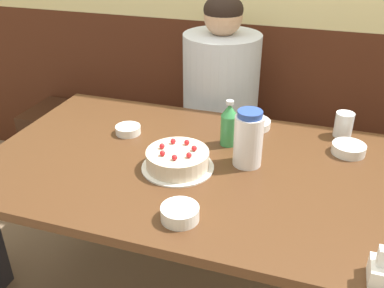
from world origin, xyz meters
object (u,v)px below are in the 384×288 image
Objects in this scene: bowl_rice_small at (128,130)px; glass_water_tall at (344,125)px; bench_seat at (235,170)px; birthday_cake at (178,160)px; bowl_side_dish at (180,213)px; bowl_sauce_shallow at (349,149)px; person_teal_shirt at (220,114)px; bowl_soup_white at (254,124)px; soju_bottle at (229,124)px; water_pitcher at (248,139)px.

bowl_rice_small is 0.89m from glass_water_tall.
birthday_cake reaches higher than bench_seat.
bowl_side_dish is at bearing -86.50° from bench_seat.
bowl_rice_small is 0.88m from bowl_sauce_shallow.
bowl_sauce_shallow is 0.10× the size of person_teal_shirt.
bowl_soup_white is (0.16, -0.46, 0.54)m from bench_seat.
glass_water_tall is (0.36, 0.03, 0.04)m from bowl_soup_white.
bowl_soup_white is at bearing 70.03° from soju_bottle.
bench_seat is 0.96m from bowl_sauce_shallow.
bench_seat is 0.93m from bowl_rice_small.
bowl_sauce_shallow is (0.59, 0.30, -0.01)m from birthday_cake.
bowl_rice_small is at bearing -115.40° from bench_seat.
bowl_sauce_shallow is at bearing -80.03° from glass_water_tall.
glass_water_tall is at bearing 16.74° from bowl_rice_small.
soju_bottle is at bearing -171.07° from bowl_sauce_shallow.
bowl_sauce_shallow is at bearing 7.23° from bowl_rice_small.
bench_seat is 21.56× the size of bowl_sauce_shallow.
water_pitcher is at bearing 71.82° from bowl_side_dish.
soju_bottle is 0.48m from glass_water_tall.
person_teal_shirt reaches higher than bowl_rice_small.
bowl_rice_small is 1.02× the size of glass_water_tall.
person_teal_shirt is (-0.28, 0.67, -0.23)m from water_pitcher.
person_teal_shirt is (0.25, 0.58, -0.15)m from bowl_rice_small.
person_teal_shirt is (-0.04, 0.78, -0.17)m from birthday_cake.
bowl_rice_small is (-0.42, -0.04, -0.07)m from soju_bottle.
birthday_cake is (-0.04, -0.88, 0.56)m from bench_seat.
water_pitcher is 2.02× the size of bowl_rice_small.
soju_bottle reaches higher than bowl_side_dish.
person_teal_shirt reaches higher than bench_seat.
bench_seat is 1.28m from bowl_side_dish.
soju_bottle is at bearing 17.79° from person_teal_shirt.
person_teal_shirt is (-0.63, 0.47, -0.15)m from bowl_sauce_shallow.
bowl_side_dish is at bearing -49.73° from bowl_rice_small.
birthday_cake reaches higher than bowl_rice_small.
birthday_cake reaches higher than bowl_sauce_shallow.
birthday_cake is 0.21× the size of person_teal_shirt.
bowl_soup_white is at bearing -174.83° from glass_water_tall.
bowl_rice_small is (-0.33, -0.69, 0.54)m from bench_seat.
bowl_rice_small is (-0.49, -0.22, 0.00)m from bowl_soup_white.
birthday_cake reaches higher than bowl_soup_white.
bowl_sauce_shallow is (0.39, -0.11, 0.00)m from bowl_soup_white.
birthday_cake is 2.51× the size of bowl_rice_small.
bowl_side_dish reaches higher than bowl_soup_white.
bowl_soup_white is at bearing 33.81° from person_teal_shirt.
bowl_side_dish is 0.93× the size of bowl_sauce_shallow.
bowl_soup_white is (0.20, 0.42, -0.02)m from birthday_cake.
soju_bottle is (-0.10, 0.13, -0.02)m from water_pitcher.
water_pitcher is 2.06× the size of glass_water_tall.
water_pitcher is at bearing -133.83° from glass_water_tall.
water_pitcher is at bearing 22.38° from person_teal_shirt.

